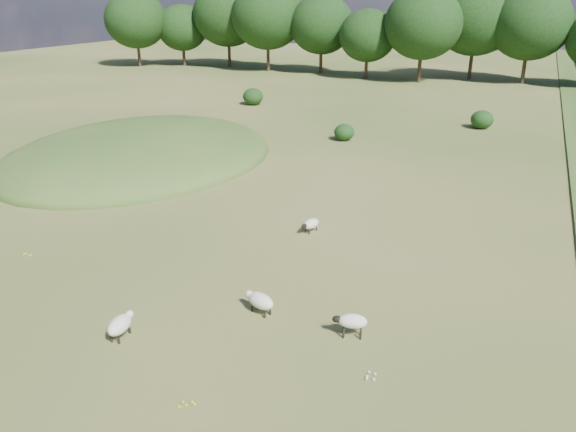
# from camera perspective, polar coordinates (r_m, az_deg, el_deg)

# --- Properties ---
(ground) EXTENTS (160.00, 160.00, 0.00)m
(ground) POSITION_cam_1_polar(r_m,az_deg,el_deg) (39.58, 6.65, 6.92)
(ground) COLOR #35531A
(ground) RESTS_ON ground
(mound) EXTENTS (16.00, 20.00, 4.00)m
(mound) POSITION_cam_1_polar(r_m,az_deg,el_deg) (38.10, -14.74, 5.77)
(mound) COLOR #33561E
(mound) RESTS_ON ground
(treeline) EXTENTS (96.28, 14.66, 11.70)m
(treeline) POSITION_cam_1_polar(r_m,az_deg,el_deg) (73.21, 14.77, 18.31)
(treeline) COLOR black
(treeline) RESTS_ON ground
(shrubs) EXTENTS (23.10, 11.70, 1.59)m
(shrubs) POSITION_cam_1_polar(r_m,az_deg,el_deg) (48.97, 5.39, 10.68)
(shrubs) COLOR black
(shrubs) RESTS_ON ground
(sheep_0) EXTENTS (1.30, 0.86, 0.72)m
(sheep_0) POSITION_cam_1_polar(r_m,az_deg,el_deg) (18.88, -2.85, -8.58)
(sheep_0) COLOR beige
(sheep_0) RESTS_ON ground
(sheep_1) EXTENTS (1.14, 0.70, 0.79)m
(sheep_1) POSITION_cam_1_polar(r_m,az_deg,el_deg) (17.71, 6.48, -10.58)
(sheep_1) COLOR beige
(sheep_1) RESTS_ON ground
(sheep_2) EXTENTS (0.73, 1.12, 0.62)m
(sheep_2) POSITION_cam_1_polar(r_m,az_deg,el_deg) (25.06, 2.32, -0.81)
(sheep_2) COLOR beige
(sheep_2) RESTS_ON ground
(sheep_3) EXTENTS (0.66, 1.27, 0.72)m
(sheep_3) POSITION_cam_1_polar(r_m,az_deg,el_deg) (18.38, -16.68, -10.50)
(sheep_3) COLOR beige
(sheep_3) RESTS_ON ground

